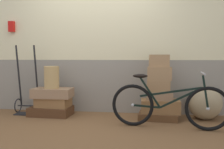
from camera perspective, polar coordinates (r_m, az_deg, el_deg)
name	(u,v)px	position (r m, az deg, el deg)	size (l,w,h in m)	color
ground	(88,124)	(3.98, -5.54, -11.37)	(8.81, 5.20, 0.06)	brown
station_building	(98,37)	(4.68, -3.18, 8.63)	(6.81, 0.74, 2.79)	gray
suitcase_0	(51,111)	(4.52, -13.91, -8.19)	(0.72, 0.43, 0.15)	#4C2D19
suitcase_1	(53,102)	(4.49, -13.37, -6.18)	(0.57, 0.37, 0.17)	olive
suitcase_2	(53,93)	(4.44, -13.53, -4.14)	(0.67, 0.38, 0.16)	#937051
suitcase_3	(158,116)	(4.20, 10.56, -9.41)	(0.63, 0.40, 0.11)	brown
suitcase_4	(160,106)	(4.18, 11.08, -7.19)	(0.63, 0.34, 0.21)	olive
suitcase_5	(160,96)	(4.16, 11.03, -4.83)	(0.42, 0.26, 0.13)	#937051
suitcase_6	(158,86)	(4.14, 10.63, -2.60)	(0.37, 0.23, 0.19)	#9E754C
suitcase_7	(159,74)	(4.12, 10.89, 0.21)	(0.39, 0.21, 0.22)	#9E754C
suitcase_8	(159,61)	(4.14, 10.82, 3.13)	(0.32, 0.18, 0.20)	#9E754C
wicker_basket	(52,77)	(4.42, -13.77, -0.61)	(0.26, 0.26, 0.38)	tan
luggage_trolley	(27,97)	(4.78, -18.93, -4.93)	(0.42, 0.35, 1.24)	black
burlap_sack	(205,103)	(4.36, 20.70, -6.16)	(0.54, 0.46, 0.55)	#9E8966
bicycle	(168,105)	(3.67, 12.90, -6.92)	(1.68, 0.46, 0.82)	black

